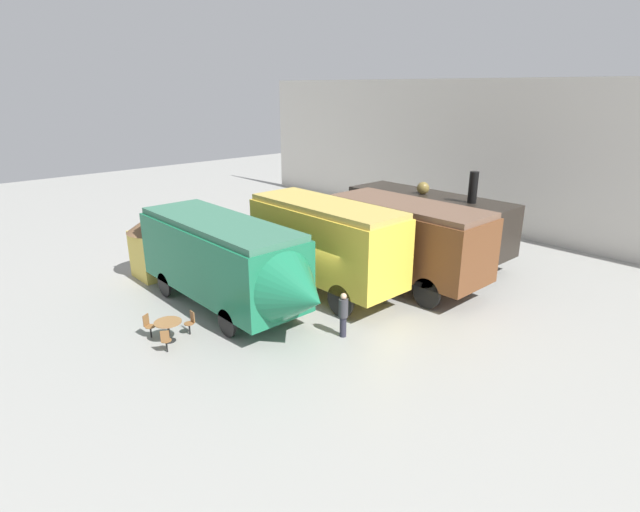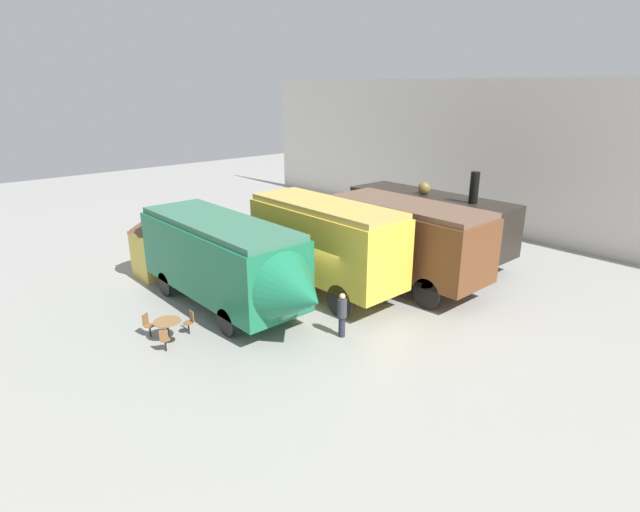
{
  "view_description": "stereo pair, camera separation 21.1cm",
  "coord_description": "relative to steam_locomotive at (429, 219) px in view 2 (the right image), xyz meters",
  "views": [
    {
      "loc": [
        13.76,
        -12.73,
        8.55
      ],
      "look_at": [
        -1.27,
        1.0,
        1.6
      ],
      "focal_mm": 28.0,
      "sensor_mm": 36.0,
      "label": 1
    },
    {
      "loc": [
        13.9,
        -12.58,
        8.55
      ],
      "look_at": [
        -1.27,
        1.0,
        1.6
      ],
      "focal_mm": 28.0,
      "sensor_mm": 36.0,
      "label": 2
    }
  ],
  "objects": [
    {
      "name": "ground_plane",
      "position": [
        0.89,
        -8.21,
        -2.05
      ],
      "size": [
        80.0,
        80.0,
        0.0
      ],
      "primitive_type": "plane",
      "color": "gray"
    },
    {
      "name": "backdrop_wall",
      "position": [
        0.89,
        7.07,
        2.45
      ],
      "size": [
        44.0,
        0.15,
        9.0
      ],
      "color": "silver",
      "rests_on": "ground_plane"
    },
    {
      "name": "steam_locomotive",
      "position": [
        0.0,
        0.0,
        0.0
      ],
      "size": [
        8.73,
        2.8,
        4.79
      ],
      "color": "black",
      "rests_on": "ground_plane"
    },
    {
      "name": "passenger_coach_wooden",
      "position": [
        1.69,
        -3.92,
        0.23
      ],
      "size": [
        7.31,
        2.88,
        3.78
      ],
      "color": "brown",
      "rests_on": "ground_plane"
    },
    {
      "name": "passenger_coach_vintage",
      "position": [
        -0.05,
        -7.18,
        0.34
      ],
      "size": [
        7.22,
        2.62,
        3.99
      ],
      "color": "gold",
      "rests_on": "ground_plane"
    },
    {
      "name": "streamlined_locomotive",
      "position": [
        -1.17,
        -11.19,
        0.06
      ],
      "size": [
        10.01,
        2.86,
        3.61
      ],
      "color": "#196B47",
      "rests_on": "ground_plane"
    },
    {
      "name": "cafe_table_near",
      "position": [
        -0.56,
        -14.26,
        -1.44
      ],
      "size": [
        0.96,
        0.96,
        0.75
      ],
      "color": "black",
      "rests_on": "ground_plane"
    },
    {
      "name": "cafe_chair_0",
      "position": [
        0.16,
        -14.72,
        -1.54
      ],
      "size": [
        0.4,
        0.39,
        0.87
      ],
      "rotation": [
        0.0,
        0.0,
        8.86
      ],
      "color": "black",
      "rests_on": "ground_plane"
    },
    {
      "name": "cafe_chair_1",
      "position": [
        -0.52,
        -13.41,
        -1.54
      ],
      "size": [
        0.36,
        0.36,
        0.87
      ],
      "rotation": [
        0.0,
        0.0,
        10.96
      ],
      "color": "black",
      "rests_on": "ground_plane"
    },
    {
      "name": "cafe_chair_2",
      "position": [
        -1.31,
        -14.66,
        -1.54
      ],
      "size": [
        0.4,
        0.39,
        0.87
      ],
      "rotation": [
        0.0,
        0.0,
        13.05
      ],
      "color": "black",
      "rests_on": "ground_plane"
    },
    {
      "name": "visitor_person",
      "position": [
        3.33,
        -9.48,
        -1.14
      ],
      "size": [
        0.34,
        0.34,
        1.68
      ],
      "color": "#262633",
      "rests_on": "ground_plane"
    },
    {
      "name": "ticket_kiosk",
      "position": [
        -6.92,
        -11.7,
        -0.38
      ],
      "size": [
        2.34,
        2.34,
        3.0
      ],
      "color": "#DBC151",
      "rests_on": "ground_plane"
    }
  ]
}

